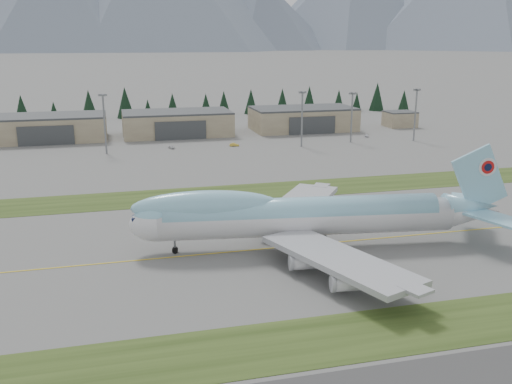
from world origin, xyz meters
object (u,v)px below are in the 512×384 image
object	(u,v)px
hangar_right	(303,119)
service_vehicle_b	(234,146)
hangar_left	(49,128)
service_vehicle_a	(172,149)
hangar_center	(177,123)
boeing_747_freighter	(303,216)
service_vehicle_c	(366,137)

from	to	relation	value
hangar_right	service_vehicle_b	world-z (taller)	hangar_right
hangar_left	service_vehicle_a	world-z (taller)	hangar_left
hangar_center	hangar_right	xyz separation A→B (m)	(60.00, 0.00, 0.00)
boeing_747_freighter	service_vehicle_c	size ratio (longest dim) A/B	20.77
boeing_747_freighter	service_vehicle_a	xyz separation A→B (m)	(-14.68, 118.34, -7.01)
boeing_747_freighter	hangar_right	distance (m)	159.53
hangar_center	service_vehicle_b	bearing A→B (deg)	-60.46
hangar_center	service_vehicle_c	xyz separation A→B (m)	(81.08, -26.02, -5.39)
hangar_left	service_vehicle_c	distance (m)	138.65
hangar_left	service_vehicle_b	bearing A→B (deg)	-24.49
hangar_right	service_vehicle_b	distance (m)	53.29
hangar_right	service_vehicle_c	world-z (taller)	hangar_right
service_vehicle_c	boeing_747_freighter	bearing A→B (deg)	-99.53
hangar_center	service_vehicle_b	xyz separation A→B (m)	(19.14, -33.78, -5.39)
boeing_747_freighter	hangar_left	xyz separation A→B (m)	(-63.49, 150.98, -1.62)
hangar_left	service_vehicle_b	world-z (taller)	hangar_left
service_vehicle_a	hangar_right	bearing A→B (deg)	10.44
hangar_center	service_vehicle_a	world-z (taller)	hangar_center
service_vehicle_a	service_vehicle_c	xyz separation A→B (m)	(87.27, 6.62, 0.00)
boeing_747_freighter	service_vehicle_a	bearing A→B (deg)	104.62
hangar_center	hangar_right	distance (m)	60.00
service_vehicle_a	hangar_center	bearing A→B (deg)	63.45
hangar_left	service_vehicle_a	xyz separation A→B (m)	(48.81, -32.64, -5.39)
hangar_center	service_vehicle_a	bearing A→B (deg)	-100.74
hangar_right	service_vehicle_b	size ratio (longest dim) A/B	12.30
service_vehicle_c	hangar_center	bearing A→B (deg)	-177.17
hangar_left	service_vehicle_c	bearing A→B (deg)	-10.83
service_vehicle_b	hangar_right	bearing A→B (deg)	-38.41
boeing_747_freighter	hangar_left	distance (m)	163.80
hangar_center	service_vehicle_a	distance (m)	33.66
hangar_left	hangar_right	bearing A→B (deg)	0.00
service_vehicle_b	hangar_left	bearing A→B (deg)	77.52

